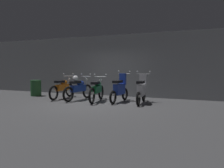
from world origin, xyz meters
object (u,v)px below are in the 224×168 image
(motorbike_slot_2, at_px, (97,90))
(motorbike_slot_3, at_px, (120,89))
(motorbike_slot_0, at_px, (62,88))
(motorbike_slot_4, at_px, (141,90))
(trash_bin, at_px, (36,88))
(motorbike_slot_1, at_px, (78,88))

(motorbike_slot_2, xyz_separation_m, motorbike_slot_3, (0.94, 0.23, 0.04))
(motorbike_slot_3, bearing_deg, motorbike_slot_0, -179.19)
(motorbike_slot_0, height_order, motorbike_slot_2, same)
(motorbike_slot_0, relative_size, motorbike_slot_4, 1.16)
(trash_bin, bearing_deg, motorbike_slot_0, -8.09)
(motorbike_slot_2, bearing_deg, trash_bin, 173.00)
(motorbike_slot_4, bearing_deg, motorbike_slot_0, -179.78)
(motorbike_slot_2, distance_m, motorbike_slot_3, 0.97)
(motorbike_slot_2, bearing_deg, motorbike_slot_3, 13.96)
(motorbike_slot_2, relative_size, trash_bin, 2.44)
(motorbike_slot_1, xyz_separation_m, motorbike_slot_3, (1.86, 0.18, -0.00))
(motorbike_slot_0, distance_m, motorbike_slot_4, 3.71)
(motorbike_slot_3, relative_size, motorbike_slot_4, 1.00)
(motorbike_slot_2, height_order, motorbike_slot_4, motorbike_slot_4)
(trash_bin, bearing_deg, motorbike_slot_3, -2.66)
(motorbike_slot_1, bearing_deg, trash_bin, 171.78)
(motorbike_slot_3, bearing_deg, motorbike_slot_4, -1.54)
(motorbike_slot_0, bearing_deg, motorbike_slot_4, 0.22)
(motorbike_slot_1, relative_size, motorbike_slot_3, 1.16)
(motorbike_slot_0, distance_m, motorbike_slot_1, 0.94)
(motorbike_slot_2, xyz_separation_m, trash_bin, (-3.62, 0.44, -0.09))
(motorbike_slot_4, distance_m, trash_bin, 5.48)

